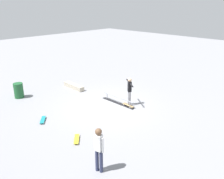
% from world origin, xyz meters
% --- Properties ---
extents(ground_plane, '(60.00, 60.00, 0.00)m').
position_xyz_m(ground_plane, '(0.00, 0.00, 0.00)').
color(ground_plane, gray).
extents(grind_rail, '(2.46, 0.24, 0.40)m').
position_xyz_m(grind_rail, '(-0.05, -0.63, 0.17)').
color(grind_rail, black).
rests_on(grind_rail, ground_plane).
extents(skate_ledge, '(1.90, 0.43, 0.30)m').
position_xyz_m(skate_ledge, '(3.92, -0.38, 0.15)').
color(skate_ledge, '#B2A893').
rests_on(skate_ledge, ground_plane).
extents(skater_main, '(1.14, 0.84, 1.66)m').
position_xyz_m(skater_main, '(-0.70, -0.90, 0.97)').
color(skater_main, slate).
rests_on(skater_main, ground_plane).
extents(skateboard_main, '(0.81, 0.31, 0.09)m').
position_xyz_m(skateboard_main, '(-0.79, -0.72, 0.07)').
color(skateboard_main, tan).
rests_on(skateboard_main, ground_plane).
extents(bystander_white_shirt, '(0.39, 0.25, 1.72)m').
position_xyz_m(bystander_white_shirt, '(-3.72, 4.27, 0.97)').
color(bystander_white_shirt, '#2D3351').
rests_on(bystander_white_shirt, ground_plane).
extents(loose_skateboard_teal, '(0.75, 0.66, 0.09)m').
position_xyz_m(loose_skateboard_teal, '(1.12, 3.69, 0.07)').
color(loose_skateboard_teal, teal).
rests_on(loose_skateboard_teal, ground_plane).
extents(loose_skateboard_yellow, '(0.73, 0.68, 0.09)m').
position_xyz_m(loose_skateboard_yellow, '(-1.54, 3.60, 0.07)').
color(loose_skateboard_yellow, yellow).
rests_on(loose_skateboard_yellow, ground_plane).
extents(trash_bin, '(0.57, 0.57, 0.94)m').
position_xyz_m(trash_bin, '(5.01, 3.05, 0.47)').
color(trash_bin, '#1E592D').
rests_on(trash_bin, ground_plane).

